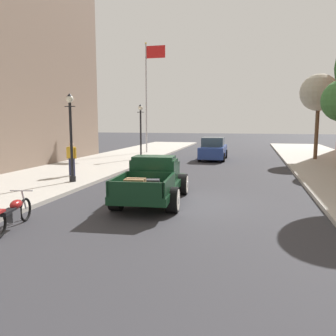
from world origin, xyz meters
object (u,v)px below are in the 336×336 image
(car_background_blue, at_px, (213,149))
(street_tree_third, at_px, (319,93))
(pedestrian_sidewalk_left, at_px, (72,157))
(hotrod_truck_dark_green, at_px, (154,179))
(flagpole, at_px, (149,86))
(street_lamp_far, at_px, (141,127))
(motorcycle_parked, at_px, (13,213))
(street_lamp_near, at_px, (71,131))

(car_background_blue, xyz_separation_m, street_tree_third, (7.12, 0.81, 3.98))
(car_background_blue, distance_m, pedestrian_sidewalk_left, 11.61)
(hotrod_truck_dark_green, xyz_separation_m, car_background_blue, (0.65, 13.59, 0.01))
(street_tree_third, bearing_deg, hotrod_truck_dark_green, -118.37)
(car_background_blue, relative_size, flagpole, 0.47)
(car_background_blue, bearing_deg, street_lamp_far, -160.94)
(motorcycle_parked, bearing_deg, street_tree_third, 60.62)
(flagpole, bearing_deg, hotrod_truck_dark_green, -72.78)
(street_tree_third, bearing_deg, flagpole, 169.51)
(hotrod_truck_dark_green, relative_size, motorcycle_parked, 2.41)
(street_lamp_near, bearing_deg, street_tree_third, 45.63)
(flagpole, bearing_deg, street_lamp_near, -86.60)
(motorcycle_parked, bearing_deg, street_lamp_near, 105.34)
(motorcycle_parked, xyz_separation_m, street_lamp_far, (-1.70, 15.97, 1.94))
(street_lamp_near, height_order, street_lamp_far, same)
(pedestrian_sidewalk_left, xyz_separation_m, street_lamp_far, (0.86, 8.30, 1.30))
(pedestrian_sidewalk_left, xyz_separation_m, street_tree_third, (12.98, 10.83, 3.66))
(street_lamp_near, xyz_separation_m, street_tree_third, (12.10, 12.37, 2.36))
(hotrod_truck_dark_green, xyz_separation_m, motorcycle_parked, (-2.64, -4.11, -0.31))
(street_lamp_near, distance_m, street_tree_third, 17.46)
(motorcycle_parked, bearing_deg, pedestrian_sidewalk_left, 108.45)
(street_lamp_far, bearing_deg, pedestrian_sidewalk_left, -95.94)
(flagpole, bearing_deg, motorcycle_parked, -83.02)
(car_background_blue, height_order, pedestrian_sidewalk_left, pedestrian_sidewalk_left)
(hotrod_truck_dark_green, height_order, street_lamp_far, street_lamp_far)
(hotrod_truck_dark_green, bearing_deg, flagpole, 107.22)
(car_background_blue, height_order, street_tree_third, street_tree_third)
(hotrod_truck_dark_green, xyz_separation_m, street_lamp_far, (-4.34, 11.86, 1.63))
(flagpole, distance_m, street_tree_third, 13.24)
(street_lamp_far, distance_m, street_tree_third, 12.60)
(hotrod_truck_dark_green, distance_m, flagpole, 18.29)
(pedestrian_sidewalk_left, bearing_deg, hotrod_truck_dark_green, -34.39)
(car_background_blue, bearing_deg, street_tree_third, 6.47)
(hotrod_truck_dark_green, distance_m, street_tree_third, 16.84)
(hotrod_truck_dark_green, distance_m, motorcycle_parked, 4.90)
(street_lamp_far, xyz_separation_m, flagpole, (-0.86, 4.94, 3.39))
(motorcycle_parked, distance_m, street_tree_third, 21.67)
(car_background_blue, distance_m, street_tree_third, 8.19)
(pedestrian_sidewalk_left, xyz_separation_m, street_lamp_near, (0.88, -1.54, 1.30))
(hotrod_truck_dark_green, xyz_separation_m, street_tree_third, (7.77, 14.39, 3.99))
(street_lamp_far, relative_size, street_tree_third, 0.65)
(car_background_blue, distance_m, flagpole, 8.35)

